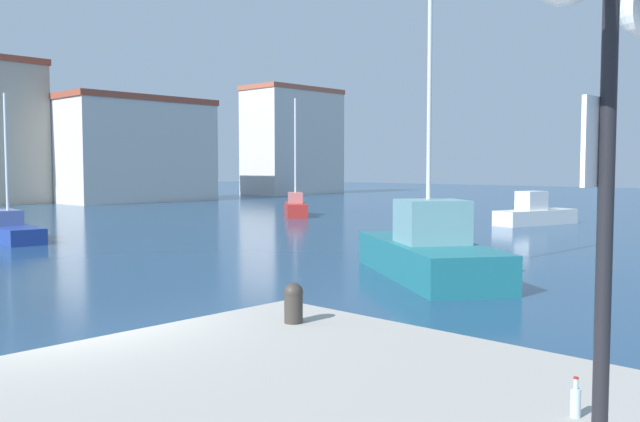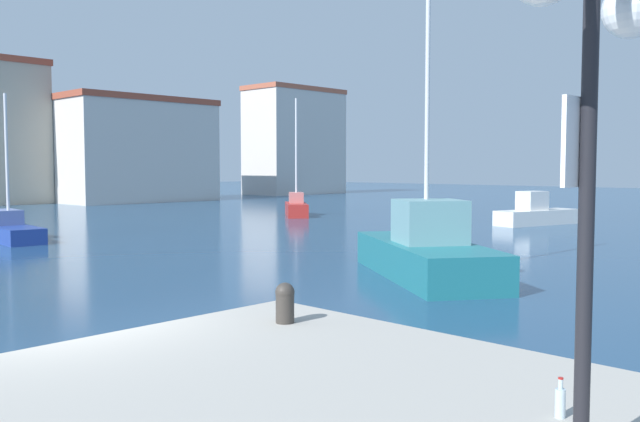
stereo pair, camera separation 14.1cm
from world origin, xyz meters
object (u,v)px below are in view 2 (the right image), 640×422
object	(u,v)px
sailboat_blue_far_left	(8,229)
sailboat_red_far_right	(296,206)
motorboat_white_outer_mooring	(536,214)
sailboat_teal_distant_east	(426,251)
mooring_bollard	(285,301)
lamppost	(591,26)
bottle	(560,402)

from	to	relation	value
sailboat_blue_far_left	sailboat_red_far_right	xyz separation A→B (m)	(17.50, 1.40, 0.10)
motorboat_white_outer_mooring	sailboat_teal_distant_east	bearing A→B (deg)	-162.42
sailboat_red_far_right	mooring_bollard	bearing A→B (deg)	-134.31
mooring_bollard	sailboat_blue_far_left	bearing A→B (deg)	76.43
mooring_bollard	motorboat_white_outer_mooring	size ratio (longest dim) A/B	0.10
lamppost	motorboat_white_outer_mooring	size ratio (longest dim) A/B	0.85
sailboat_blue_far_left	sailboat_red_far_right	world-z (taller)	sailboat_red_far_right
mooring_bollard	sailboat_red_far_right	world-z (taller)	sailboat_red_far_right
bottle	mooring_bollard	world-z (taller)	mooring_bollard
bottle	sailboat_red_far_right	world-z (taller)	sailboat_red_far_right
bottle	sailboat_blue_far_left	world-z (taller)	sailboat_blue_far_left
lamppost	mooring_bollard	size ratio (longest dim) A/B	8.77
bottle	motorboat_white_outer_mooring	world-z (taller)	motorboat_white_outer_mooring
bottle	motorboat_white_outer_mooring	bearing A→B (deg)	26.61
sailboat_blue_far_left	sailboat_teal_distant_east	bearing A→B (deg)	-76.71
sailboat_teal_distant_east	motorboat_white_outer_mooring	world-z (taller)	sailboat_teal_distant_east
sailboat_blue_far_left	motorboat_white_outer_mooring	bearing A→B (deg)	-28.75
sailboat_red_far_right	bottle	bearing A→B (deg)	-130.90
lamppost	motorboat_white_outer_mooring	distance (m)	31.87
lamppost	mooring_bollard	distance (m)	5.06
bottle	sailboat_blue_far_left	xyz separation A→B (m)	(5.99, 25.72, -0.72)
motorboat_white_outer_mooring	sailboat_red_far_right	distance (m)	13.91
sailboat_blue_far_left	sailboat_teal_distant_east	xyz separation A→B (m)	(4.12, -17.43, 0.22)
lamppost	sailboat_teal_distant_east	bearing A→B (deg)	39.01
bottle	sailboat_red_far_right	bearing A→B (deg)	49.10
mooring_bollard	bottle	bearing A→B (deg)	-100.42
lamppost	sailboat_red_far_right	bearing A→B (deg)	48.77
lamppost	mooring_bollard	bearing A→B (deg)	72.16
sailboat_blue_far_left	sailboat_red_far_right	size ratio (longest dim) A/B	0.83
mooring_bollard	sailboat_red_far_right	size ratio (longest dim) A/B	0.07
motorboat_white_outer_mooring	sailboat_red_far_right	xyz separation A→B (m)	(-4.15, 13.28, 0.01)
sailboat_red_far_right	sailboat_blue_far_left	bearing A→B (deg)	-175.41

